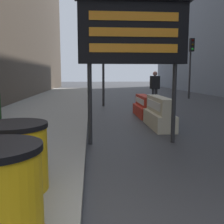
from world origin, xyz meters
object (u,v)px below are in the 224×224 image
traffic_cone_near (168,110)px  traffic_light_near_curb (103,51)px  message_board (133,33)px  jersey_barrier_red_striped (144,107)px  barrel_drum_middle (15,157)px  jersey_barrier_cream (159,114)px  traffic_light_far_side (191,55)px  pedestrian_worker (155,85)px

traffic_cone_near → traffic_light_near_curb: (-2.20, 3.90, 2.48)m
message_board → jersey_barrier_red_striped: message_board is taller
barrel_drum_middle → traffic_light_near_curb: size_ratio=0.23×
jersey_barrier_cream → traffic_light_far_side: size_ratio=0.50×
traffic_light_far_side → pedestrian_worker: (-3.26, -3.50, -1.83)m
traffic_cone_near → jersey_barrier_red_striped: bearing=142.0°
traffic_cone_near → traffic_light_near_curb: 5.12m
traffic_cone_near → message_board: bearing=-118.8°
jersey_barrier_cream → pedestrian_worker: bearing=77.5°
message_board → jersey_barrier_cream: (1.11, 1.80, -2.12)m
barrel_drum_middle → jersey_barrier_red_striped: (3.05, 6.68, -0.21)m
traffic_light_near_curb → traffic_light_far_side: size_ratio=0.97×
traffic_cone_near → pedestrian_worker: size_ratio=0.37×
traffic_cone_near → traffic_light_near_curb: bearing=119.4°
message_board → traffic_light_near_curb: bearing=92.5°
message_board → jersey_barrier_cream: bearing=58.2°
pedestrian_worker → barrel_drum_middle: bearing=-121.8°
traffic_light_near_curb → pedestrian_worker: (2.75, 0.43, -1.74)m
jersey_barrier_red_striped → traffic_cone_near: (0.76, -0.59, -0.04)m
traffic_cone_near → traffic_light_far_side: (3.82, 7.83, 2.56)m
traffic_light_near_curb → traffic_light_far_side: traffic_light_far_side is taller
message_board → barrel_drum_middle: bearing=-126.0°
message_board → jersey_barrier_red_striped: size_ratio=1.68×
jersey_barrier_cream → traffic_cone_near: jersey_barrier_cream is taller
traffic_light_near_curb → pedestrian_worker: traffic_light_near_curb is taller
pedestrian_worker → jersey_barrier_cream: bearing=-111.6°
jersey_barrier_red_striped → traffic_cone_near: jersey_barrier_red_striped is taller
barrel_drum_middle → pedestrian_worker: bearing=67.3°
traffic_cone_near → traffic_light_near_curb: size_ratio=0.17×
message_board → jersey_barrier_cream: 2.99m
barrel_drum_middle → pedestrian_worker: 11.30m
traffic_cone_near → traffic_light_far_side: size_ratio=0.16×
traffic_light_far_side → pedestrian_worker: size_ratio=2.22×
message_board → traffic_cone_near: size_ratio=5.06×
traffic_cone_near → traffic_light_far_side: traffic_light_far_side is taller
jersey_barrier_cream → traffic_light_near_curb: size_ratio=0.51×
pedestrian_worker → traffic_cone_near: bearing=-106.4°
jersey_barrier_red_striped → traffic_light_far_side: (4.58, 7.23, 2.52)m
jersey_barrier_cream → pedestrian_worker: (1.32, 5.95, 0.64)m
message_board → traffic_cone_near: (1.88, 3.42, -2.22)m
message_board → pedestrian_worker: bearing=72.6°
message_board → traffic_light_near_curb: (-0.32, 7.32, 0.26)m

